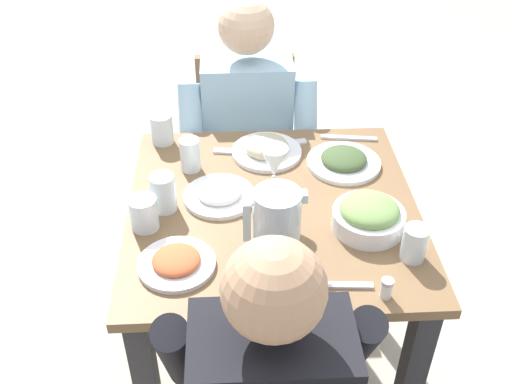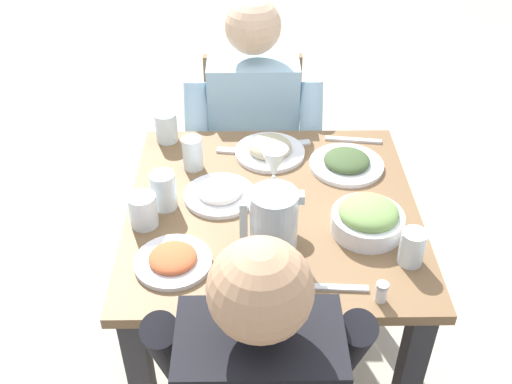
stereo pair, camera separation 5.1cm
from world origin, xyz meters
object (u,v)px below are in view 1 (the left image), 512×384
Objects in this scene: water_glass_by_pitcher at (162,129)px; water_pitcher at (277,223)px; dining_table at (272,244)px; diner_near at (248,149)px; salt_shaker at (387,288)px; water_glass_near_left at (414,243)px; salad_bowl at (369,215)px; water_glass_center at (144,213)px; water_glass_near_right at (190,155)px; plate_rice_curry at (176,262)px; plate_beans at (268,149)px; water_glass_far_left at (163,193)px; plate_dolmas at (344,160)px; wine_glass at (274,164)px; plate_yoghurt at (219,194)px; chair_near at (247,152)px.

water_pitcher is at bearing 121.08° from water_glass_by_pitcher.
dining_table is 0.71× the size of diner_near.
water_glass_near_left is at bearing -127.09° from salt_shaker.
dining_table is at bearing 133.21° from water_glass_by_pitcher.
diner_near is 5.90× the size of salad_bowl.
diner_near is at bearing -117.58° from water_glass_center.
water_glass_center is 0.98× the size of water_glass_near_left.
plate_rice_curry is at bearing 87.17° from water_glass_near_right.
plate_beans is at bearing 102.43° from diner_near.
water_glass_far_left reaches higher than salt_shaker.
salt_shaker is at bearing 90.61° from plate_dolmas.
wine_glass is (0.34, -0.23, 0.09)m from water_glass_near_left.
water_pitcher is 0.27m from salad_bowl.
diner_near reaches higher than salad_bowl.
diner_near is 12.16× the size of water_glass_center.
plate_yoghurt is at bearing -149.75° from water_glass_center.
plate_beans is (-0.15, -0.22, 0.00)m from plate_yoghurt.
diner_near reaches higher than water_glass_near_right.
salad_bowl is 0.25m from salt_shaker.
water_glass_near_left is 0.42m from wine_glass.
salt_shaker is at bearing 88.36° from salad_bowl.
chair_near is 4.33× the size of plate_rice_curry.
salad_bowl is at bearing -91.64° from salt_shaker.
plate_beans is (-0.01, -0.46, -0.08)m from water_pitcher.
water_glass_by_pitcher is (0.58, -0.46, 0.01)m from salad_bowl.
water_pitcher is at bearing 88.80° from plate_beans.
water_glass_near_left is 0.49× the size of wine_glass.
water_glass_far_left reaches higher than plate_rice_curry.
salt_shaker is (-0.50, 0.13, 0.01)m from plate_rice_curry.
dining_table is 0.41m from water_glass_center.
water_glass_near_left is at bearing 124.09° from plate_beans.
salad_bowl is at bearing -53.39° from water_glass_near_left.
water_glass_center is 0.95× the size of water_glass_by_pitcher.
water_glass_by_pitcher is (0.03, -0.35, -0.01)m from water_glass_far_left.
water_glass_by_pitcher is (0.08, -0.58, 0.04)m from plate_rice_curry.
salad_bowl is at bearing 123.24° from plate_beans.
water_glass_near_left is (-0.60, -0.00, 0.03)m from plate_rice_curry.
plate_yoghurt is at bearing 81.31° from chair_near.
water_glass_far_left is 0.65m from salt_shaker.
plate_dolmas is (-0.28, 0.31, 0.15)m from diner_near.
salt_shaker is (-0.25, 0.17, -0.07)m from water_pitcher.
salt_shaker is (-0.01, 0.55, 0.01)m from plate_dolmas.
plate_beans is (-0.26, -0.50, 0.01)m from plate_rice_curry.
plate_yoghurt is at bearing 21.23° from plate_dolmas.
water_pitcher is at bearing 57.81° from plate_dolmas.
diner_near reaches higher than plate_dolmas.
water_glass_by_pitcher is at bearing -58.63° from water_glass_near_right.
plate_rice_curry is at bearing 41.74° from wine_glass.
salad_bowl is at bearing 110.04° from chair_near.
water_pitcher is 0.92× the size of plate_yoghurt.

